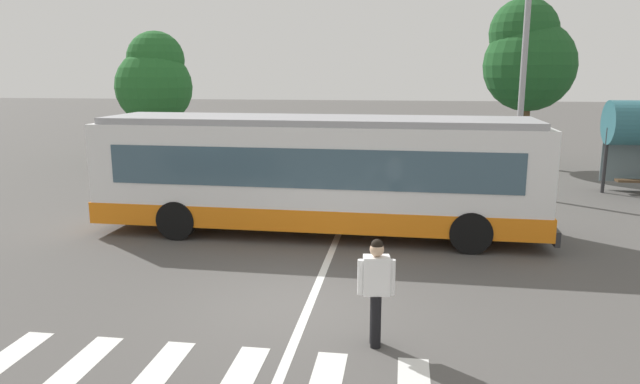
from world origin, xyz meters
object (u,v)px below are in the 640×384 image
object	(u,v)px
city_transit_bus	(317,174)
background_tree_right	(528,56)
pedestrian_crossing_street	(376,286)
parked_car_charcoal	(307,154)
parked_car_white	(371,155)
twin_arm_street_lamp	(528,10)
background_tree_left	(155,79)
parked_car_teal	(432,157)

from	to	relation	value
city_transit_bus	background_tree_right	distance (m)	14.77
pedestrian_crossing_street	parked_car_charcoal	size ratio (longest dim) A/B	0.38
parked_car_white	pedestrian_crossing_street	bearing A→B (deg)	-86.36
pedestrian_crossing_street	background_tree_right	bearing A→B (deg)	73.08
twin_arm_street_lamp	background_tree_left	bearing A→B (deg)	158.83
pedestrian_crossing_street	background_tree_left	bearing A→B (deg)	122.45
parked_car_white	background_tree_left	size ratio (longest dim) A/B	0.75
pedestrian_crossing_street	parked_car_teal	world-z (taller)	pedestrian_crossing_street
city_transit_bus	pedestrian_crossing_street	world-z (taller)	city_transit_bus
parked_car_charcoal	background_tree_right	distance (m)	10.59
parked_car_teal	background_tree_right	xyz separation A→B (m)	(4.09, 2.91, 4.12)
pedestrian_crossing_street	background_tree_right	xyz separation A→B (m)	(5.64, 18.54, 3.91)
city_transit_bus	background_tree_left	bearing A→B (deg)	129.26
parked_car_teal	background_tree_right	world-z (taller)	background_tree_right
background_tree_left	background_tree_right	distance (m)	17.07
pedestrian_crossing_street	parked_car_charcoal	distance (m)	16.14
parked_car_charcoal	twin_arm_street_lamp	bearing A→B (deg)	-25.88
parked_car_white	background_tree_left	bearing A→B (deg)	167.93
city_transit_bus	parked_car_charcoal	world-z (taller)	city_transit_bus
background_tree_left	background_tree_right	bearing A→B (deg)	2.08
pedestrian_crossing_street	parked_car_teal	distance (m)	15.70
pedestrian_crossing_street	parked_car_charcoal	bearing A→B (deg)	103.23
background_tree_left	background_tree_right	size ratio (longest dim) A/B	0.83
city_transit_bus	parked_car_white	bearing A→B (deg)	84.82
parked_car_teal	background_tree_right	distance (m)	6.49
parked_car_charcoal	background_tree_left	world-z (taller)	background_tree_left
parked_car_teal	background_tree_left	bearing A→B (deg)	169.95
parked_car_teal	twin_arm_street_lamp	xyz separation A→B (m)	(2.68, -3.75, 5.40)
city_transit_bus	parked_car_charcoal	size ratio (longest dim) A/B	2.58
city_transit_bus	twin_arm_street_lamp	distance (m)	9.46
pedestrian_crossing_street	parked_car_teal	bearing A→B (deg)	84.35
twin_arm_street_lamp	background_tree_right	distance (m)	6.94
background_tree_right	parked_car_charcoal	bearing A→B (deg)	-163.16
parked_car_charcoal	background_tree_left	xyz separation A→B (m)	(-7.70, 2.21, 3.10)
city_transit_bus	background_tree_left	xyz separation A→B (m)	(-9.54, 11.67, 2.28)
background_tree_left	pedestrian_crossing_street	bearing A→B (deg)	-57.55
city_transit_bus	parked_car_charcoal	bearing A→B (deg)	101.01
twin_arm_street_lamp	parked_car_teal	bearing A→B (deg)	125.49
pedestrian_crossing_street	parked_car_white	distance (m)	15.73
background_tree_left	parked_car_white	bearing A→B (deg)	-12.07
twin_arm_street_lamp	background_tree_right	bearing A→B (deg)	78.02
pedestrian_crossing_street	background_tree_right	distance (m)	19.77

